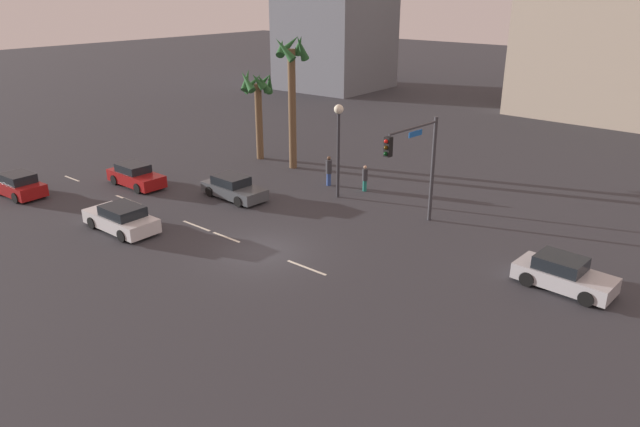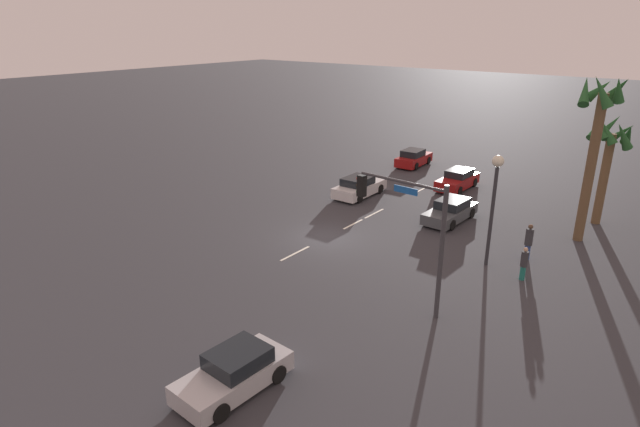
# 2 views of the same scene
# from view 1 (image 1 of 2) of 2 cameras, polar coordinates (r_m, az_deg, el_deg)

# --- Properties ---
(ground_plane) EXTENTS (220.00, 220.00, 0.00)m
(ground_plane) POSITION_cam_1_polar(r_m,az_deg,el_deg) (28.61, -5.51, -3.67)
(ground_plane) COLOR #333338
(lane_stripe_0) EXTENTS (1.82, 0.14, 0.01)m
(lane_stripe_0) POSITION_cam_1_polar(r_m,az_deg,el_deg) (42.61, -22.90, 3.14)
(lane_stripe_0) COLOR silver
(lane_stripe_0) RESTS_ON ground_plane
(lane_stripe_1) EXTENTS (2.56, 0.14, 0.01)m
(lane_stripe_1) POSITION_cam_1_polar(r_m,az_deg,el_deg) (37.09, -18.07, 1.25)
(lane_stripe_1) COLOR silver
(lane_stripe_1) RESTS_ON ground_plane
(lane_stripe_2) EXTENTS (2.19, 0.14, 0.01)m
(lane_stripe_2) POSITION_cam_1_polar(r_m,az_deg,el_deg) (32.13, -11.88, -1.18)
(lane_stripe_2) COLOR silver
(lane_stripe_2) RESTS_ON ground_plane
(lane_stripe_3) EXTENTS (2.00, 0.14, 0.01)m
(lane_stripe_3) POSITION_cam_1_polar(r_m,az_deg,el_deg) (30.41, -9.06, -2.28)
(lane_stripe_3) COLOR silver
(lane_stripe_3) RESTS_ON ground_plane
(lane_stripe_4) EXTENTS (2.31, 0.14, 0.01)m
(lane_stripe_4) POSITION_cam_1_polar(r_m,az_deg,el_deg) (26.88, -1.31, -5.27)
(lane_stripe_4) COLOR silver
(lane_stripe_4) RESTS_ON ground_plane
(car_0) EXTENTS (4.35, 1.97, 1.34)m
(car_0) POSITION_cam_1_polar(r_m,az_deg,el_deg) (35.83, -8.38, 2.45)
(car_0) COLOR #474C51
(car_0) RESTS_ON ground_plane
(car_1) EXTENTS (4.08, 2.03, 1.39)m
(car_1) POSITION_cam_1_polar(r_m,az_deg,el_deg) (26.90, 22.50, -5.48)
(car_1) COLOR #B7B7BC
(car_1) RESTS_ON ground_plane
(car_2) EXTENTS (4.26, 1.83, 1.40)m
(car_2) POSITION_cam_1_polar(r_m,az_deg,el_deg) (39.46, -17.42, 3.48)
(car_2) COLOR maroon
(car_2) RESTS_ON ground_plane
(car_3) EXTENTS (4.44, 1.99, 1.39)m
(car_3) POSITION_cam_1_polar(r_m,az_deg,el_deg) (32.38, -18.68, -0.48)
(car_3) COLOR silver
(car_3) RESTS_ON ground_plane
(car_4) EXTENTS (4.09, 1.96, 1.42)m
(car_4) POSITION_cam_1_polar(r_m,az_deg,el_deg) (40.31, -27.22, 2.45)
(car_4) COLOR maroon
(car_4) RESTS_ON ground_plane
(traffic_signal) EXTENTS (0.52, 4.38, 5.71)m
(traffic_signal) POSITION_cam_1_polar(r_m,az_deg,el_deg) (30.39, 9.42, 5.40)
(traffic_signal) COLOR #38383D
(traffic_signal) RESTS_ON ground_plane
(streetlamp) EXTENTS (0.56, 0.56, 5.64)m
(streetlamp) POSITION_cam_1_polar(r_m,az_deg,el_deg) (34.67, 1.81, 7.84)
(streetlamp) COLOR #2D2D33
(streetlamp) RESTS_ON ground_plane
(pedestrian_0) EXTENTS (0.40, 0.40, 1.66)m
(pedestrian_0) POSITION_cam_1_polar(r_m,az_deg,el_deg) (36.69, 4.37, 3.48)
(pedestrian_0) COLOR #1E7266
(pedestrian_0) RESTS_ON ground_plane
(pedestrian_1) EXTENTS (0.48, 0.48, 1.93)m
(pedestrian_1) POSITION_cam_1_polar(r_m,az_deg,el_deg) (37.63, 0.86, 4.22)
(pedestrian_1) COLOR #2D478C
(pedestrian_1) RESTS_ON ground_plane
(palm_tree_0) EXTENTS (2.62, 2.60, 6.58)m
(palm_tree_0) POSITION_cam_1_polar(r_m,az_deg,el_deg) (43.23, -6.07, 11.44)
(palm_tree_0) COLOR brown
(palm_tree_0) RESTS_ON ground_plane
(palm_tree_1) EXTENTS (2.48, 2.60, 9.13)m
(palm_tree_1) POSITION_cam_1_polar(r_m,az_deg,el_deg) (40.38, -2.76, 12.99)
(palm_tree_1) COLOR brown
(palm_tree_1) RESTS_ON ground_plane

